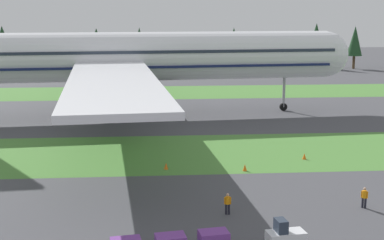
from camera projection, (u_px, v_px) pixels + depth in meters
name	position (u px, v px, depth m)	size (l,w,h in m)	color
grass_strip_near	(231.00, 152.00, 63.24)	(320.00, 17.24, 0.01)	#4C8438
grass_strip_far	(196.00, 92.00, 108.68)	(320.00, 17.24, 0.01)	#4C8438
airliner	(118.00, 57.00, 82.98)	(72.16, 88.84, 24.91)	white
baggage_tug	(285.00, 235.00, 37.92)	(2.76, 1.66, 1.97)	silver
cargo_dolly_lead	(214.00, 240.00, 36.81)	(2.39, 1.80, 1.55)	#A3A3A8
ground_crew_marshaller	(228.00, 203.00, 43.84)	(0.56, 0.36, 1.74)	black
ground_crew_loader	(364.00, 197.00, 45.26)	(0.49, 0.36, 1.74)	black
taxiway_marker_0	(166.00, 166.00, 56.33)	(0.44, 0.44, 0.65)	orange
taxiway_marker_2	(304.00, 156.00, 60.08)	(0.44, 0.44, 0.65)	orange
taxiway_marker_3	(245.00, 168.00, 55.73)	(0.44, 0.44, 0.69)	orange
distant_tree_line	(176.00, 43.00, 147.80)	(149.08, 10.13, 12.12)	#4C3823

